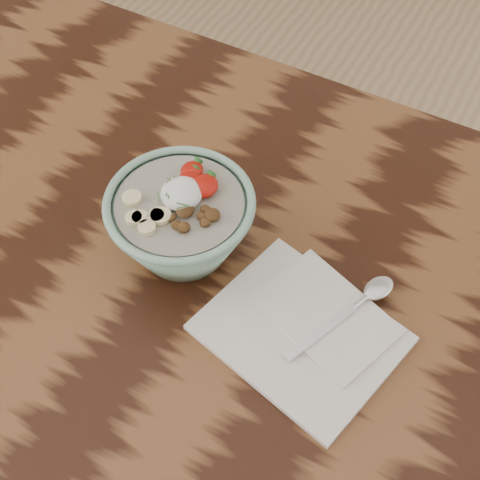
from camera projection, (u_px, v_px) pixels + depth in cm
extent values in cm
cube|color=black|center=(188.00, 276.00, 92.67)|extent=(160.00, 90.00, 4.00)
cylinder|color=#4C2D19|center=(23.00, 131.00, 162.54)|extent=(7.00, 7.00, 71.00)
cylinder|color=#85B39C|center=(185.00, 249.00, 92.26)|extent=(8.56, 8.56, 1.22)
torus|color=#85B39C|center=(179.00, 202.00, 84.22)|extent=(19.46, 19.46, 1.12)
cylinder|color=#A49C88|center=(180.00, 206.00, 84.71)|extent=(16.51, 16.51, 1.02)
ellipsoid|color=white|center=(181.00, 194.00, 83.89)|extent=(5.33, 5.33, 2.93)
ellipsoid|color=#AF1108|center=(190.00, 179.00, 85.71)|extent=(2.86, 3.15, 1.57)
cone|color=#286623|center=(195.00, 170.00, 86.14)|extent=(1.40, 1.03, 1.52)
ellipsoid|color=#AF1108|center=(192.00, 170.00, 86.54)|extent=(2.88, 3.16, 1.58)
cone|color=#286623|center=(197.00, 162.00, 86.98)|extent=(1.40, 1.03, 1.52)
ellipsoid|color=#AF1108|center=(204.00, 186.00, 84.69)|extent=(3.56, 3.92, 1.96)
cone|color=#286623|center=(210.00, 176.00, 85.29)|extent=(1.40, 1.03, 1.52)
cylinder|color=beige|center=(140.00, 218.00, 82.36)|extent=(2.13, 2.13, 0.70)
cylinder|color=beige|center=(132.00, 198.00, 84.27)|extent=(2.50, 2.50, 0.70)
cylinder|color=beige|center=(156.00, 216.00, 82.52)|extent=(2.09, 2.09, 0.70)
cylinder|color=beige|center=(134.00, 218.00, 82.35)|extent=(2.13, 2.13, 0.70)
cylinder|color=beige|center=(161.00, 216.00, 82.56)|extent=(2.64, 2.64, 0.70)
cylinder|color=beige|center=(147.00, 228.00, 81.46)|extent=(2.20, 2.20, 0.70)
ellipsoid|color=brown|center=(202.00, 216.00, 82.33)|extent=(1.64, 1.29, 1.03)
ellipsoid|color=brown|center=(212.00, 215.00, 82.32)|extent=(2.20, 2.13, 1.32)
ellipsoid|color=brown|center=(184.00, 211.00, 82.60)|extent=(2.77, 2.77, 1.09)
ellipsoid|color=brown|center=(184.00, 228.00, 81.25)|extent=(1.88, 1.95, 1.24)
ellipsoid|color=brown|center=(176.00, 225.00, 81.69)|extent=(1.86, 1.86, 1.02)
ellipsoid|color=brown|center=(178.00, 226.00, 81.55)|extent=(1.57, 1.67, 0.74)
ellipsoid|color=brown|center=(187.00, 210.00, 82.69)|extent=(2.12, 2.37, 1.31)
ellipsoid|color=brown|center=(205.00, 222.00, 81.85)|extent=(1.87, 1.93, 0.97)
ellipsoid|color=brown|center=(206.00, 210.00, 82.98)|extent=(1.71, 1.50, 1.11)
ellipsoid|color=brown|center=(172.00, 218.00, 82.35)|extent=(1.07, 1.28, 0.65)
cylinder|color=#437431|center=(159.00, 197.00, 82.32)|extent=(1.23, 1.33, 0.24)
cylinder|color=#437431|center=(185.00, 192.00, 82.79)|extent=(1.49, 0.47, 0.23)
cylinder|color=#437431|center=(168.00, 194.00, 82.58)|extent=(1.05, 1.36, 0.23)
cylinder|color=#437431|center=(183.00, 207.00, 81.35)|extent=(1.27, 1.30, 0.24)
cylinder|color=#437431|center=(173.00, 180.00, 83.97)|extent=(1.04, 1.63, 0.24)
cylinder|color=#437431|center=(181.00, 204.00, 81.62)|extent=(1.27, 0.41, 0.22)
cylinder|color=#437431|center=(172.00, 192.00, 82.73)|extent=(0.46, 1.59, 0.23)
cylinder|color=#437431|center=(172.00, 185.00, 83.46)|extent=(0.24, 1.46, 0.23)
cylinder|color=#437431|center=(173.00, 180.00, 83.90)|extent=(1.68, 0.26, 0.24)
cylinder|color=#437431|center=(175.00, 179.00, 84.07)|extent=(1.01, 0.83, 0.22)
cylinder|color=#437431|center=(168.00, 191.00, 82.81)|extent=(0.54, 1.51, 0.23)
cube|color=white|center=(300.00, 333.00, 84.60)|extent=(27.00, 23.74, 0.89)
cube|color=white|center=(325.00, 315.00, 85.39)|extent=(19.88, 16.66, 0.54)
cube|color=silver|center=(321.00, 332.00, 83.38)|extent=(5.47, 11.07, 0.35)
cylinder|color=silver|center=(363.00, 300.00, 85.94)|extent=(1.81, 3.05, 0.70)
ellipsoid|color=silver|center=(379.00, 288.00, 86.92)|extent=(4.61, 5.43, 0.96)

